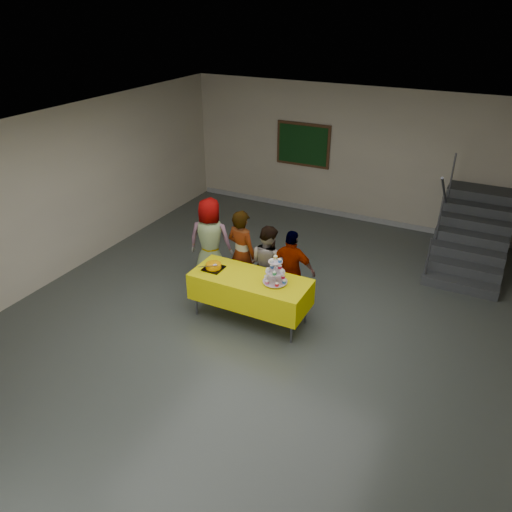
# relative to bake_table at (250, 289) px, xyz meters

# --- Properties ---
(room_shell) EXTENTS (10.00, 10.04, 3.02)m
(room_shell) POSITION_rel_bake_table_xyz_m (0.21, -0.24, 1.57)
(room_shell) COLOR #4C514C
(room_shell) RESTS_ON ground
(bake_table) EXTENTS (1.88, 0.78, 0.77)m
(bake_table) POSITION_rel_bake_table_xyz_m (0.00, 0.00, 0.00)
(bake_table) COLOR #595960
(bake_table) RESTS_ON ground
(cupcake_stand) EXTENTS (0.38, 0.38, 0.44)m
(cupcake_stand) POSITION_rel_bake_table_xyz_m (0.42, 0.02, 0.38)
(cupcake_stand) COLOR silver
(cupcake_stand) RESTS_ON bake_table
(bear_cake) EXTENTS (0.32, 0.36, 0.12)m
(bear_cake) POSITION_rel_bake_table_xyz_m (-0.65, -0.03, 0.27)
(bear_cake) COLOR black
(bear_cake) RESTS_ON bake_table
(schoolchild_a) EXTENTS (0.89, 0.70, 1.58)m
(schoolchild_a) POSITION_rel_bake_table_xyz_m (-1.21, 0.79, 0.24)
(schoolchild_a) COLOR slate
(schoolchild_a) RESTS_ON ground
(schoolchild_b) EXTENTS (0.64, 0.49, 1.58)m
(schoolchild_b) POSITION_rel_bake_table_xyz_m (-0.48, 0.61, 0.23)
(schoolchild_b) COLOR slate
(schoolchild_b) RESTS_ON ground
(schoolchild_c) EXTENTS (0.81, 0.73, 1.37)m
(schoolchild_c) POSITION_rel_bake_table_xyz_m (-0.02, 0.68, 0.13)
(schoolchild_c) COLOR slate
(schoolchild_c) RESTS_ON ground
(schoolchild_d) EXTENTS (0.82, 0.38, 1.38)m
(schoolchild_d) POSITION_rel_bake_table_xyz_m (0.43, 0.64, 0.13)
(schoolchild_d) COLOR slate
(schoolchild_d) RESTS_ON ground
(staircase) EXTENTS (1.30, 2.40, 2.04)m
(staircase) POSITION_rel_bake_table_xyz_m (2.90, 3.86, -0.07)
(staircase) COLOR #424447
(staircase) RESTS_ON ground
(noticeboard) EXTENTS (1.30, 0.05, 1.00)m
(noticeboard) POSITION_rel_bake_table_xyz_m (-1.06, 4.70, 1.04)
(noticeboard) COLOR #472B16
(noticeboard) RESTS_ON ground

